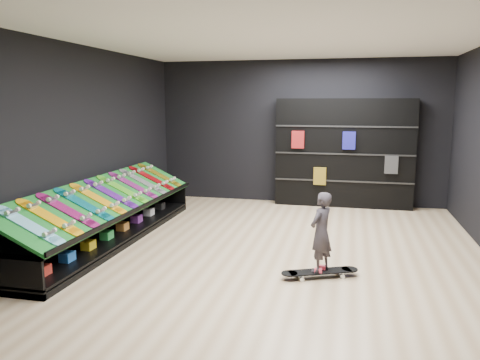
% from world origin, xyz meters
% --- Properties ---
extents(floor, '(6.00, 7.00, 0.01)m').
position_xyz_m(floor, '(0.00, 0.00, 0.00)').
color(floor, '#D4B98F').
rests_on(floor, ground).
extents(ceiling, '(6.00, 7.00, 0.01)m').
position_xyz_m(ceiling, '(0.00, 0.00, 3.00)').
color(ceiling, white).
rests_on(ceiling, ground).
extents(wall_back, '(6.00, 0.02, 3.00)m').
position_xyz_m(wall_back, '(0.00, 3.50, 1.50)').
color(wall_back, black).
rests_on(wall_back, ground).
extents(wall_front, '(6.00, 0.02, 3.00)m').
position_xyz_m(wall_front, '(0.00, -3.50, 1.50)').
color(wall_front, black).
rests_on(wall_front, ground).
extents(wall_left, '(0.02, 7.00, 3.00)m').
position_xyz_m(wall_left, '(-3.00, 0.00, 1.50)').
color(wall_left, black).
rests_on(wall_left, ground).
extents(display_rack, '(0.90, 4.50, 0.50)m').
position_xyz_m(display_rack, '(-2.55, 0.00, 0.25)').
color(display_rack, black).
rests_on(display_rack, ground).
extents(turf_ramp, '(0.92, 4.50, 0.46)m').
position_xyz_m(turf_ramp, '(-2.50, 0.00, 0.71)').
color(turf_ramp, '#0F611B').
rests_on(turf_ramp, display_rack).
extents(back_shelving, '(2.75, 0.32, 2.20)m').
position_xyz_m(back_shelving, '(0.94, 3.32, 1.10)').
color(back_shelving, black).
rests_on(back_shelving, ground).
extents(floor_skateboard, '(0.98, 0.60, 0.09)m').
position_xyz_m(floor_skateboard, '(0.76, -0.84, 0.05)').
color(floor_skateboard, black).
rests_on(floor_skateboard, ground).
extents(child, '(0.25, 0.27, 0.59)m').
position_xyz_m(child, '(0.76, -0.84, 0.39)').
color(child, black).
rests_on(child, floor_skateboard).
extents(display_board_0, '(0.93, 0.22, 0.50)m').
position_xyz_m(display_board_0, '(-2.49, -1.90, 0.74)').
color(display_board_0, '#0CB2E5').
rests_on(display_board_0, turf_ramp).
extents(display_board_1, '(0.93, 0.22, 0.50)m').
position_xyz_m(display_board_1, '(-2.49, -1.52, 0.74)').
color(display_board_1, yellow).
rests_on(display_board_1, turf_ramp).
extents(display_board_2, '(0.93, 0.22, 0.50)m').
position_xyz_m(display_board_2, '(-2.49, -1.14, 0.74)').
color(display_board_2, '#E5198C').
rests_on(display_board_2, turf_ramp).
extents(display_board_3, '(0.93, 0.22, 0.50)m').
position_xyz_m(display_board_3, '(-2.49, -0.76, 0.74)').
color(display_board_3, '#0C8C99').
rests_on(display_board_3, turf_ramp).
extents(display_board_4, '(0.93, 0.22, 0.50)m').
position_xyz_m(display_board_4, '(-2.49, -0.38, 0.74)').
color(display_board_4, orange).
rests_on(display_board_4, turf_ramp).
extents(display_board_5, '(0.93, 0.22, 0.50)m').
position_xyz_m(display_board_5, '(-2.49, 0.00, 0.74)').
color(display_board_5, purple).
rests_on(display_board_5, turf_ramp).
extents(display_board_6, '(0.93, 0.22, 0.50)m').
position_xyz_m(display_board_6, '(-2.49, 0.38, 0.74)').
color(display_board_6, green).
rests_on(display_board_6, turf_ramp).
extents(display_board_7, '(0.93, 0.22, 0.50)m').
position_xyz_m(display_board_7, '(-2.49, 0.76, 0.74)').
color(display_board_7, '#2626BF').
rests_on(display_board_7, turf_ramp).
extents(display_board_8, '(0.93, 0.22, 0.50)m').
position_xyz_m(display_board_8, '(-2.49, 1.14, 0.74)').
color(display_board_8, black).
rests_on(display_board_8, turf_ramp).
extents(display_board_9, '(0.93, 0.22, 0.50)m').
position_xyz_m(display_board_9, '(-2.49, 1.52, 0.74)').
color(display_board_9, red).
rests_on(display_board_9, turf_ramp).
extents(display_board_10, '(0.93, 0.22, 0.50)m').
position_xyz_m(display_board_10, '(-2.49, 1.90, 0.74)').
color(display_board_10, yellow).
rests_on(display_board_10, turf_ramp).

